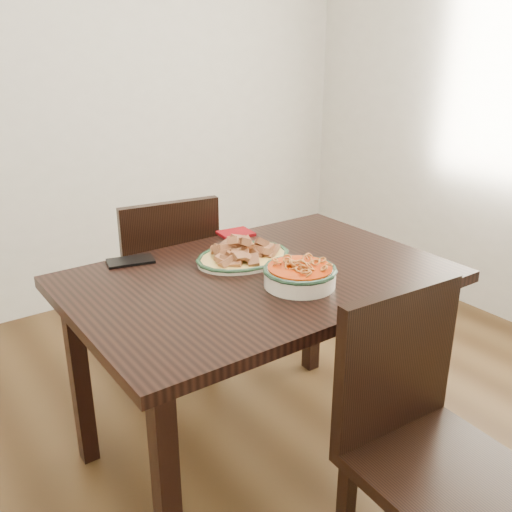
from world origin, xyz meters
TOP-DOWN VIEW (x-y plane):
  - floor at (0.00, 0.00)m, footprint 3.50×3.50m
  - wall_back at (0.00, 1.75)m, footprint 3.50×0.10m
  - dining_table at (-0.05, 0.04)m, footprint 1.29×0.86m
  - chair_far at (-0.09, 0.70)m, footprint 0.48×0.48m
  - chair_near at (0.00, -0.64)m, footprint 0.44×0.44m
  - fish_plate at (-0.02, 0.18)m, footprint 0.36×0.28m
  - noodle_bowl at (0.00, -0.11)m, footprint 0.25×0.25m
  - smartphone at (-0.37, 0.40)m, footprint 0.18×0.13m
  - napkin at (0.11, 0.44)m, footprint 0.14×0.12m

SIDE VIEW (x-z plane):
  - floor at x=0.00m, z-range 0.00..0.00m
  - chair_far at x=-0.09m, z-range 0.05..0.94m
  - chair_near at x=0.00m, z-range 0.05..0.94m
  - dining_table at x=-0.05m, z-range 0.28..1.03m
  - smartphone at x=-0.37m, z-range 0.75..0.76m
  - napkin at x=0.11m, z-range 0.75..0.76m
  - noodle_bowl at x=0.00m, z-range 0.75..0.84m
  - fish_plate at x=-0.02m, z-range 0.74..0.85m
  - wall_back at x=0.00m, z-range 0.00..2.60m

